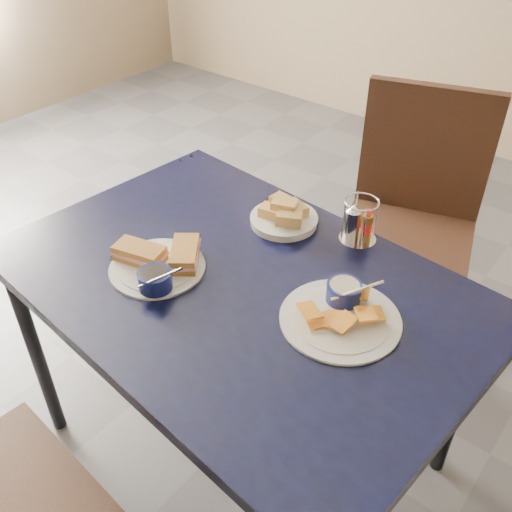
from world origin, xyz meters
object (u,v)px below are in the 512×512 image
Objects in this scene: chair_far at (420,208)px; bread_basket at (284,216)px; sandwich_plate at (159,263)px; dining_table at (239,296)px; plantain_plate at (342,310)px; condiment_caddy at (358,223)px.

chair_far is 0.67m from bread_basket.
chair_far is 1.08m from sandwich_plate.
bread_basket is at bearing 102.06° from dining_table.
chair_far reaches higher than sandwich_plate.
sandwich_plate is at bearing -151.78° from dining_table.
bread_basket is at bearing 71.85° from sandwich_plate.
plantain_plate is at bearing -79.19° from chair_far.
chair_far reaches higher than bread_basket.
dining_table is at bearing -77.94° from bread_basket.
chair_far is 3.33× the size of plantain_plate.
sandwich_plate is at bearing -107.77° from chair_far.
condiment_caddy reaches higher than bread_basket.
sandwich_plate is 0.58m from condiment_caddy.
condiment_caddy is at bearing -87.63° from chair_far.
sandwich_plate is (-0.32, -1.01, 0.20)m from chair_far.
chair_far is 7.40× the size of condiment_caddy.
sandwich_plate reaches higher than bread_basket.
condiment_caddy reaches higher than plantain_plate.
bread_basket is 0.23m from condiment_caddy.
plantain_plate reaches higher than dining_table.
sandwich_plate is 0.42m from bread_basket.
plantain_plate is (0.16, -0.85, 0.19)m from chair_far.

